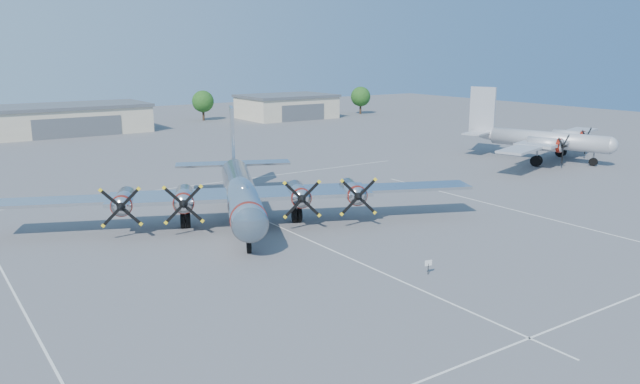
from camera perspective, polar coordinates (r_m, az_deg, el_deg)
ground at (r=51.63m, az=-1.17°, el=-4.35°), size 260.00×260.00×0.00m
parking_lines at (r=50.24m, az=-0.08°, el=-4.83°), size 60.00×50.08×0.01m
hangar_center at (r=126.81m, az=-22.04°, el=6.22°), size 28.60×14.60×5.40m
hangar_east at (r=144.82m, az=-3.07°, el=7.84°), size 20.60×14.60×5.40m
tree_east at (r=141.73m, az=-10.66°, el=8.14°), size 4.80×4.80×6.64m
tree_far_east at (r=154.45m, az=3.73°, el=8.70°), size 4.80×4.80×6.64m
main_bomber_b29 at (r=57.97m, az=-7.24°, el=-2.52°), size 50.03×43.20×9.29m
twin_engine_east at (r=94.01m, az=19.44°, el=2.76°), size 36.75×30.83×10.00m
info_placard at (r=44.17m, az=9.87°, el=-6.55°), size 0.54×0.16×1.04m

